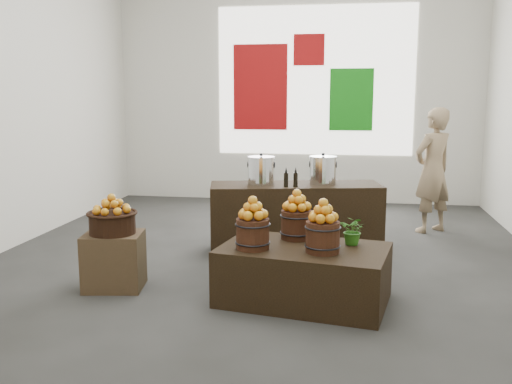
% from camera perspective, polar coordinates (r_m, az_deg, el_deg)
% --- Properties ---
extents(ground, '(7.00, 7.00, 0.00)m').
position_cam_1_polar(ground, '(6.37, 0.87, -6.56)').
color(ground, '#343432').
rests_on(ground, ground).
extents(back_wall, '(6.00, 0.04, 4.00)m').
position_cam_1_polar(back_wall, '(9.59, 4.07, 11.00)').
color(back_wall, silver).
rests_on(back_wall, ground).
extents(back_opening, '(3.20, 0.02, 2.40)m').
position_cam_1_polar(back_opening, '(9.54, 5.89, 10.98)').
color(back_opening, white).
rests_on(back_opening, back_wall).
extents(deco_red_left, '(0.90, 0.04, 1.40)m').
position_cam_1_polar(deco_red_left, '(9.63, 0.43, 10.42)').
color(deco_red_left, maroon).
rests_on(deco_red_left, back_wall).
extents(deco_green_right, '(0.70, 0.04, 1.00)m').
position_cam_1_polar(deco_green_right, '(9.51, 9.51, 9.09)').
color(deco_green_right, '#137812').
rests_on(deco_green_right, back_wall).
extents(deco_red_upper, '(0.50, 0.04, 0.50)m').
position_cam_1_polar(deco_red_upper, '(9.57, 5.32, 13.98)').
color(deco_red_upper, maroon).
rests_on(deco_red_upper, back_wall).
extents(crate, '(0.59, 0.51, 0.52)m').
position_cam_1_polar(crate, '(5.48, -14.01, -6.70)').
color(crate, '#4D3623').
rests_on(crate, ground).
extents(wicker_basket, '(0.42, 0.42, 0.19)m').
position_cam_1_polar(wicker_basket, '(5.40, -14.17, -3.05)').
color(wicker_basket, black).
rests_on(wicker_basket, crate).
extents(apples_in_basket, '(0.33, 0.33, 0.18)m').
position_cam_1_polar(apples_in_basket, '(5.36, -14.25, -1.14)').
color(apples_in_basket, '#990D04').
rests_on(apples_in_basket, wicker_basket).
extents(display_table, '(1.54, 1.10, 0.49)m').
position_cam_1_polar(display_table, '(5.02, 4.80, -8.20)').
color(display_table, black).
rests_on(display_table, ground).
extents(apple_bucket_front_left, '(0.28, 0.28, 0.26)m').
position_cam_1_polar(apple_bucket_front_left, '(4.85, -0.33, -4.21)').
color(apple_bucket_front_left, '#3D1A10').
rests_on(apple_bucket_front_left, display_table).
extents(apples_in_bucket_front_left, '(0.21, 0.21, 0.19)m').
position_cam_1_polar(apples_in_bucket_front_left, '(4.80, -0.34, -1.60)').
color(apples_in_bucket_front_left, '#990D04').
rests_on(apples_in_bucket_front_left, apple_bucket_front_left).
extents(apple_bucket_front_right, '(0.28, 0.28, 0.26)m').
position_cam_1_polar(apple_bucket_front_right, '(4.77, 6.68, -4.50)').
color(apple_bucket_front_right, '#3D1A10').
rests_on(apple_bucket_front_right, display_table).
extents(apples_in_bucket_front_right, '(0.21, 0.21, 0.19)m').
position_cam_1_polar(apples_in_bucket_front_right, '(4.72, 6.74, -1.85)').
color(apples_in_bucket_front_right, '#990D04').
rests_on(apples_in_bucket_front_right, apple_bucket_front_right).
extents(apple_bucket_rear, '(0.28, 0.28, 0.26)m').
position_cam_1_polar(apple_bucket_rear, '(5.19, 4.07, -3.28)').
color(apple_bucket_rear, '#3D1A10').
rests_on(apple_bucket_rear, display_table).
extents(apples_in_bucket_rear, '(0.21, 0.21, 0.19)m').
position_cam_1_polar(apples_in_bucket_rear, '(5.15, 4.10, -0.84)').
color(apples_in_bucket_rear, '#990D04').
rests_on(apples_in_bucket_rear, apple_bucket_rear).
extents(herb_garnish_right, '(0.29, 0.28, 0.26)m').
position_cam_1_polar(herb_garnish_right, '(5.04, 9.72, -3.81)').
color(herb_garnish_right, '#235C13').
rests_on(herb_garnish_right, display_table).
extents(herb_garnish_left, '(0.14, 0.11, 0.24)m').
position_cam_1_polar(herb_garnish_left, '(5.27, -0.96, -3.18)').
color(herb_garnish_left, '#235C13').
rests_on(herb_garnish_left, display_table).
extents(counter, '(2.01, 1.00, 0.79)m').
position_cam_1_polar(counter, '(6.52, 3.96, -2.62)').
color(counter, black).
rests_on(counter, ground).
extents(stock_pot_left, '(0.30, 0.30, 0.30)m').
position_cam_1_polar(stock_pot_left, '(6.40, 0.52, 2.08)').
color(stock_pot_left, silver).
rests_on(stock_pot_left, counter).
extents(stock_pot_center, '(0.30, 0.30, 0.30)m').
position_cam_1_polar(stock_pot_center, '(6.47, 6.70, 2.10)').
color(stock_pot_center, silver).
rests_on(stock_pot_center, counter).
extents(oil_cruets, '(0.15, 0.08, 0.22)m').
position_cam_1_polar(oil_cruets, '(6.25, 4.22, 1.50)').
color(oil_cruets, black).
rests_on(oil_cruets, counter).
extents(shopper, '(0.71, 0.67, 1.63)m').
position_cam_1_polar(shopper, '(7.73, 17.25, 2.07)').
color(shopper, '#907858').
rests_on(shopper, ground).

